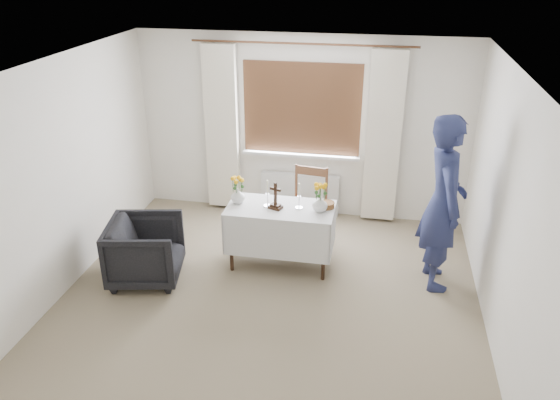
# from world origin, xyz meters

# --- Properties ---
(ground) EXTENTS (5.00, 5.00, 0.00)m
(ground) POSITION_xyz_m (0.00, 0.00, 0.00)
(ground) COLOR #9A8C6A
(ground) RESTS_ON ground
(altar_table) EXTENTS (1.24, 0.64, 0.76)m
(altar_table) POSITION_xyz_m (-0.01, 1.00, 0.38)
(altar_table) COLOR silver
(altar_table) RESTS_ON ground
(wooden_chair) EXTENTS (0.52, 0.52, 1.00)m
(wooden_chair) POSITION_xyz_m (0.22, 1.56, 0.50)
(wooden_chair) COLOR #53301C
(wooden_chair) RESTS_ON ground
(armchair) EXTENTS (0.93, 0.92, 0.73)m
(armchair) POSITION_xyz_m (-1.45, 0.42, 0.36)
(armchair) COLOR black
(armchair) RESTS_ON ground
(person) EXTENTS (0.57, 0.78, 1.97)m
(person) POSITION_xyz_m (1.78, 0.98, 0.99)
(person) COLOR navy
(person) RESTS_ON ground
(radiator) EXTENTS (1.10, 0.10, 0.60)m
(radiator) POSITION_xyz_m (0.00, 2.42, 0.30)
(radiator) COLOR silver
(radiator) RESTS_ON ground
(wooden_cross) EXTENTS (0.18, 0.15, 0.32)m
(wooden_cross) POSITION_xyz_m (-0.06, 0.97, 0.92)
(wooden_cross) COLOR black
(wooden_cross) RESTS_ON altar_table
(candlestick_left) EXTENTS (0.11, 0.11, 0.33)m
(candlestick_left) POSITION_xyz_m (-0.16, 1.00, 0.93)
(candlestick_left) COLOR silver
(candlestick_left) RESTS_ON altar_table
(candlestick_right) EXTENTS (0.11, 0.11, 0.31)m
(candlestick_right) POSITION_xyz_m (0.20, 1.02, 0.92)
(candlestick_right) COLOR silver
(candlestick_right) RESTS_ON altar_table
(flower_vase_left) EXTENTS (0.20, 0.20, 0.18)m
(flower_vase_left) POSITION_xyz_m (-0.52, 1.04, 0.85)
(flower_vase_left) COLOR silver
(flower_vase_left) RESTS_ON altar_table
(flower_vase_right) EXTENTS (0.23, 0.23, 0.19)m
(flower_vase_right) POSITION_xyz_m (0.45, 0.99, 0.85)
(flower_vase_right) COLOR silver
(flower_vase_right) RESTS_ON altar_table
(wicker_basket) EXTENTS (0.19, 0.19, 0.07)m
(wicker_basket) POSITION_xyz_m (0.51, 1.10, 0.80)
(wicker_basket) COLOR brown
(wicker_basket) RESTS_ON altar_table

